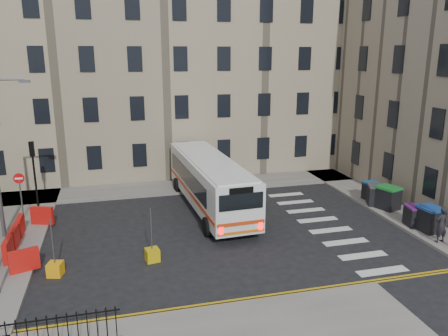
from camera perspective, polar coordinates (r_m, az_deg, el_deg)
name	(u,v)px	position (r m, az deg, el deg)	size (l,w,h in m)	color
ground	(254,229)	(24.30, 3.97, -7.96)	(120.00, 120.00, 0.00)	black
pavement_north	(134,190)	(31.27, -11.63, -2.86)	(36.00, 3.20, 0.15)	slate
pavement_east	(361,193)	(31.40, 17.41, -3.17)	(2.40, 26.00, 0.15)	slate
terrace_north	(111,63)	(36.75, -14.55, 13.12)	(38.30, 10.80, 17.20)	tan
traffic_light_nw	(33,164)	(28.89, -23.63, 0.49)	(0.28, 0.22, 4.10)	black
no_entry_north	(20,186)	(27.26, -25.11, -2.19)	(0.60, 0.08, 3.00)	#595B5E
roadworks_barriers	(22,236)	(23.87, -24.83, -8.10)	(1.66, 6.26, 1.00)	red
bus	(210,181)	(26.78, -1.89, -1.67)	(3.35, 11.63, 3.12)	silver
wheelie_bin_a	(430,219)	(25.83, 25.31, -6.03)	(1.13, 1.28, 1.35)	black
wheelie_bin_b	(414,216)	(26.32, 23.61, -5.72)	(1.04, 1.15, 1.13)	black
wheelie_bin_c	(388,198)	(28.47, 20.64, -3.63)	(1.45, 1.55, 1.40)	black
wheelie_bin_d	(376,195)	(28.97, 19.23, -3.30)	(1.40, 1.48, 1.30)	black
wheelie_bin_e	(372,191)	(29.89, 18.76, -2.85)	(1.09, 1.20, 1.16)	black
pedestrian	(441,225)	(24.49, 26.52, -6.63)	(0.68, 0.45, 1.87)	black
bollard_yellow	(55,269)	(20.76, -21.16, -12.21)	(0.60, 0.60, 0.60)	#F3A00D
bollard_chevron	(152,255)	(20.91, -9.34, -11.14)	(0.60, 0.60, 0.60)	#C1A20B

